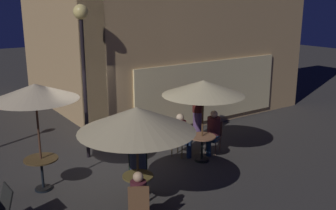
# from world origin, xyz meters

# --- Properties ---
(ground_plane) EXTENTS (60.00, 60.00, 0.00)m
(ground_plane) POSITION_xyz_m (0.00, 0.00, 0.00)
(ground_plane) COLOR #383532
(cafe_building) EXTENTS (8.76, 8.77, 8.04)m
(cafe_building) POSITION_xyz_m (3.72, 3.93, 4.01)
(cafe_building) COLOR tan
(cafe_building) RESTS_ON ground
(street_lamp_near_corner) EXTENTS (0.40, 0.40, 4.23)m
(street_lamp_near_corner) POSITION_xyz_m (0.18, 0.89, 3.23)
(street_lamp_near_corner) COLOR black
(street_lamp_near_corner) RESTS_ON ground
(cafe_table_0) EXTENTS (0.74, 0.74, 0.72)m
(cafe_table_0) POSITION_xyz_m (2.67, -1.13, 0.53)
(cafe_table_0) COLOR black
(cafe_table_0) RESTS_ON ground
(cafe_table_1) EXTENTS (0.78, 0.78, 0.78)m
(cafe_table_1) POSITION_xyz_m (-1.50, -0.36, 0.59)
(cafe_table_1) COLOR black
(cafe_table_1) RESTS_ON ground
(cafe_table_2) EXTENTS (0.66, 0.66, 0.76)m
(cafe_table_2) POSITION_xyz_m (-0.09, -2.37, 0.53)
(cafe_table_2) COLOR black
(cafe_table_2) RESTS_ON ground
(patio_umbrella_0) EXTENTS (2.22, 2.22, 2.28)m
(patio_umbrella_0) POSITION_xyz_m (2.67, -1.13, 2.07)
(patio_umbrella_0) COLOR black
(patio_umbrella_0) RESTS_ON ground
(patio_umbrella_1) EXTENTS (1.93, 1.93, 2.55)m
(patio_umbrella_1) POSITION_xyz_m (-1.50, -0.36, 2.35)
(patio_umbrella_1) COLOR black
(patio_umbrella_1) RESTS_ON ground
(patio_umbrella_2) EXTENTS (2.43, 2.43, 2.25)m
(patio_umbrella_2) POSITION_xyz_m (-0.09, -2.37, 1.99)
(patio_umbrella_2) COLOR black
(patio_umbrella_2) RESTS_ON ground
(cafe_chair_0) EXTENTS (0.55, 0.55, 0.88)m
(cafe_chair_0) POSITION_xyz_m (2.35, -0.41, 0.54)
(cafe_chair_0) COLOR #513D1B
(cafe_chair_0) RESTS_ON ground
(cafe_chair_1) EXTENTS (0.50, 0.50, 0.92)m
(cafe_chair_1) POSITION_xyz_m (3.40, -0.81, 0.56)
(cafe_chair_1) COLOR brown
(cafe_chair_1) RESTS_ON ground
(cafe_chair_2) EXTENTS (0.60, 0.60, 1.01)m
(cafe_chair_2) POSITION_xyz_m (0.30, -1.70, 0.60)
(cafe_chair_2) COLOR black
(cafe_chair_2) RESTS_ON ground
(cafe_chair_3) EXTENTS (0.54, 0.54, 0.97)m
(cafe_chair_3) POSITION_xyz_m (-0.51, -3.12, 0.57)
(cafe_chair_3) COLOR brown
(cafe_chair_3) RESTS_ON ground
(patron_seated_0) EXTENTS (0.46, 0.54, 1.25)m
(patron_seated_0) POSITION_xyz_m (2.40, -0.54, 0.71)
(patron_seated_0) COLOR #1F2E4E
(patron_seated_0) RESTS_ON ground
(patron_seated_1) EXTENTS (0.56, 0.49, 1.28)m
(patron_seated_1) POSITION_xyz_m (3.29, -0.86, 0.72)
(patron_seated_1) COLOR #1A324A
(patron_seated_1) RESTS_ON ground
(patron_seated_2) EXTENTS (0.51, 0.56, 1.25)m
(patron_seated_2) POSITION_xyz_m (0.23, -1.83, 0.71)
(patron_seated_2) COLOR #552224
(patron_seated_2) RESTS_ON ground
(patron_seated_3) EXTENTS (0.45, 0.51, 1.18)m
(patron_seated_3) POSITION_xyz_m (-0.43, -2.98, 0.67)
(patron_seated_3) COLOR #78745C
(patron_seated_3) RESTS_ON ground
(patron_standing_4) EXTENTS (0.37, 0.37, 1.69)m
(patron_standing_4) POSITION_xyz_m (3.78, 0.45, 0.85)
(patron_standing_4) COLOR #5D406E
(patron_standing_4) RESTS_ON ground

